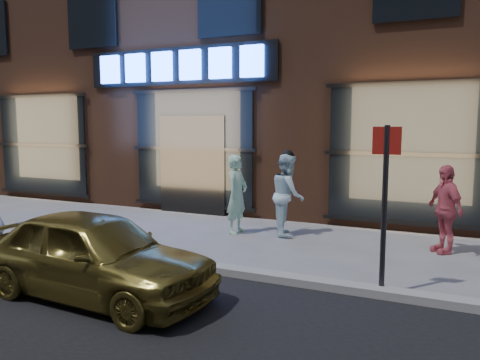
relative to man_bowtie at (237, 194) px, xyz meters
The scene contains 8 objects.
ground 3.20m from the man_bowtie, 127.44° to the right, with size 90.00×90.00×0.00m, color slate.
curb 3.19m from the man_bowtie, 127.44° to the right, with size 60.00×0.25×0.12m, color gray.
storefront_building 7.29m from the man_bowtie, 108.83° to the left, with size 30.20×8.28×10.30m.
man_bowtie is the anchor object (origin of this frame).
man_cap 1.02m from the man_bowtie, 16.38° to the left, with size 0.79×0.61×1.62m, color white.
passerby 3.84m from the man_bowtie, ahead, with size 0.89×0.37×1.52m, color #D15664.
gold_sedan 3.98m from the man_bowtie, 92.31° to the right, with size 1.32×3.28×1.12m, color olive.
sign_post 3.98m from the man_bowtie, 36.77° to the right, with size 0.35×0.07×2.19m.
Camera 1 is at (5.80, -5.98, 2.20)m, focal length 35.00 mm.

